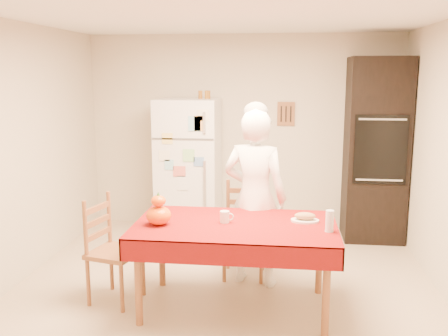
% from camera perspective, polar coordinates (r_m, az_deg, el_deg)
% --- Properties ---
extents(floor, '(4.50, 4.50, 0.00)m').
position_cam_1_polar(floor, '(4.67, -0.29, -14.72)').
color(floor, '#C2AA8C').
rests_on(floor, ground).
extents(room_shell, '(4.02, 4.52, 2.51)m').
position_cam_1_polar(room_shell, '(4.23, -0.30, 5.52)').
color(room_shell, beige).
rests_on(room_shell, ground).
extents(refrigerator, '(0.75, 0.74, 1.70)m').
position_cam_1_polar(refrigerator, '(6.28, -4.05, 0.12)').
color(refrigerator, white).
rests_on(refrigerator, floor).
extents(oven_cabinet, '(0.70, 0.62, 2.20)m').
position_cam_1_polar(oven_cabinet, '(6.27, 16.93, 1.98)').
color(oven_cabinet, black).
rests_on(oven_cabinet, floor).
extents(dining_table, '(1.70, 1.00, 0.76)m').
position_cam_1_polar(dining_table, '(4.25, 1.29, -7.27)').
color(dining_table, brown).
rests_on(dining_table, floor).
extents(chair_far, '(0.42, 0.40, 0.95)m').
position_cam_1_polar(chair_far, '(5.04, 2.38, -6.57)').
color(chair_far, brown).
rests_on(chair_far, floor).
extents(chair_left, '(0.49, 0.50, 0.95)m').
position_cam_1_polar(chair_left, '(4.59, -13.03, -8.63)').
color(chair_left, brown).
rests_on(chair_left, floor).
extents(seated_woman, '(0.69, 0.54, 1.70)m').
position_cam_1_polar(seated_woman, '(4.74, 3.55, -3.41)').
color(seated_woman, white).
rests_on(seated_woman, floor).
extents(coffee_mug, '(0.08, 0.08, 0.10)m').
position_cam_1_polar(coffee_mug, '(4.25, 0.07, -5.60)').
color(coffee_mug, silver).
rests_on(coffee_mug, dining_table).
extents(pumpkin_lower, '(0.21, 0.21, 0.16)m').
position_cam_1_polar(pumpkin_lower, '(4.22, -7.47, -5.40)').
color(pumpkin_lower, '#CA3B04').
rests_on(pumpkin_lower, dining_table).
extents(pumpkin_upper, '(0.12, 0.12, 0.09)m').
position_cam_1_polar(pumpkin_upper, '(4.19, -7.51, -3.75)').
color(pumpkin_upper, red).
rests_on(pumpkin_upper, pumpkin_lower).
extents(wine_glass, '(0.07, 0.07, 0.18)m').
position_cam_1_polar(wine_glass, '(4.09, 11.98, -5.95)').
color(wine_glass, silver).
rests_on(wine_glass, dining_table).
extents(bread_plate, '(0.24, 0.24, 0.02)m').
position_cam_1_polar(bread_plate, '(4.34, 9.23, -5.95)').
color(bread_plate, white).
rests_on(bread_plate, dining_table).
extents(bread_loaf, '(0.18, 0.10, 0.06)m').
position_cam_1_polar(bread_loaf, '(4.33, 9.24, -5.44)').
color(bread_loaf, '#987A4A').
rests_on(bread_loaf, bread_plate).
extents(spice_jar_left, '(0.05, 0.05, 0.10)m').
position_cam_1_polar(spice_jar_left, '(6.20, -2.72, 8.38)').
color(spice_jar_left, brown).
rests_on(spice_jar_left, refrigerator).
extents(spice_jar_mid, '(0.05, 0.05, 0.10)m').
position_cam_1_polar(spice_jar_mid, '(6.19, -1.97, 8.38)').
color(spice_jar_mid, '#96621B').
rests_on(spice_jar_mid, refrigerator).
extents(spice_jar_right, '(0.05, 0.05, 0.10)m').
position_cam_1_polar(spice_jar_right, '(6.19, -1.80, 8.38)').
color(spice_jar_right, brown).
rests_on(spice_jar_right, refrigerator).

